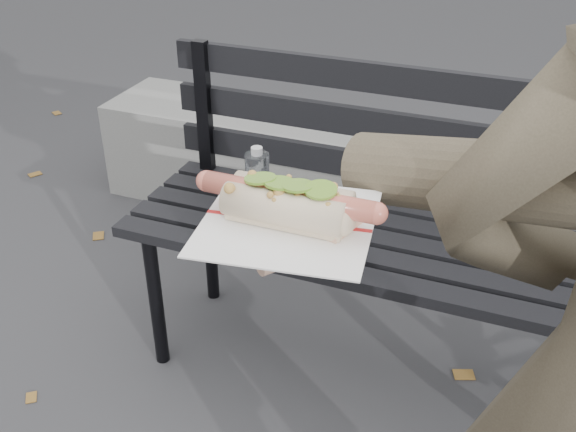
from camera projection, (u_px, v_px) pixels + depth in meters
park_bench at (410, 214)px, 1.76m from camera, size 1.50×0.44×0.88m
concrete_block at (253, 155)px, 2.82m from camera, size 1.20×0.40×0.40m
held_hotdog at (487, 195)px, 0.73m from camera, size 0.64×0.31×0.20m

